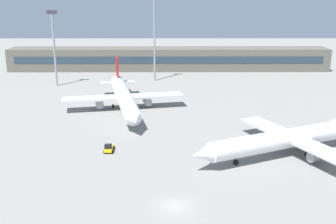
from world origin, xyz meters
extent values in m
plane|color=gray|center=(0.00, 40.00, 0.00)|extent=(400.00, 400.00, 0.00)
cube|color=#5B564C|center=(0.00, 114.19, 4.50)|extent=(130.04, 12.00, 9.00)
cube|color=#263847|center=(0.00, 108.14, 4.95)|extent=(123.54, 0.16, 2.80)
cylinder|color=white|center=(23.05, 20.51, 3.30)|extent=(34.28, 18.50, 3.80)
cone|color=white|center=(5.15, 12.27, 3.30)|extent=(5.31, 5.03, 3.61)
cube|color=silver|center=(23.96, 20.93, 3.00)|extent=(16.90, 29.25, 0.50)
cylinder|color=gray|center=(21.45, 26.38, 1.59)|extent=(3.74, 3.15, 2.00)
cylinder|color=gray|center=(26.47, 15.48, 1.59)|extent=(3.74, 3.15, 2.00)
cylinder|color=black|center=(11.61, 15.24, 0.50)|extent=(1.08, 0.78, 1.00)
cylinder|color=black|center=(23.78, 23.71, 0.50)|extent=(1.08, 0.78, 1.00)
cylinder|color=black|center=(25.96, 18.98, 0.50)|extent=(1.08, 0.78, 1.00)
cylinder|color=white|center=(-12.60, 52.87, 3.60)|extent=(12.03, 39.31, 4.15)
cone|color=white|center=(-8.23, 31.81, 3.60)|extent=(4.78, 5.27, 3.94)
cone|color=white|center=(-16.92, 73.72, 3.60)|extent=(3.68, 4.65, 2.90)
cube|color=red|center=(-16.25, 70.50, 8.67)|extent=(1.36, 4.78, 6.00)
cube|color=silver|center=(-16.31, 70.82, 3.82)|extent=(11.30, 5.20, 0.26)
cube|color=silver|center=(-12.82, 53.93, 3.27)|extent=(33.12, 11.77, 0.55)
cylinder|color=gray|center=(-19.23, 52.61, 1.73)|extent=(2.85, 3.86, 2.18)
cylinder|color=gray|center=(-6.41, 55.26, 1.73)|extent=(2.85, 3.86, 2.18)
cylinder|color=black|center=(-9.81, 39.40, 0.55)|extent=(0.65, 1.16, 1.09)
cylinder|color=black|center=(-15.82, 54.43, 0.55)|extent=(0.65, 1.16, 1.09)
cylinder|color=black|center=(-10.26, 55.58, 0.55)|extent=(0.65, 1.16, 1.09)
cube|color=yellow|center=(-12.65, 22.18, 0.65)|extent=(1.54, 3.62, 0.60)
cube|color=black|center=(-12.66, 21.28, 1.30)|extent=(1.41, 1.12, 0.90)
cylinder|color=black|center=(-13.44, 20.99, 0.35)|extent=(0.26, 0.70, 0.70)
cylinder|color=black|center=(-11.88, 20.97, 0.35)|extent=(0.26, 0.70, 0.70)
cylinder|color=black|center=(-13.41, 23.39, 0.35)|extent=(0.26, 0.70, 0.70)
cylinder|color=black|center=(-11.85, 23.37, 0.35)|extent=(0.26, 0.70, 0.70)
cylinder|color=gray|center=(-5.26, 91.79, 14.58)|extent=(0.70, 0.70, 29.16)
cylinder|color=gray|center=(-38.61, 83.24, 12.00)|extent=(0.70, 0.70, 24.01)
cube|color=#333338|center=(-38.61, 83.24, 24.61)|extent=(3.20, 0.80, 1.20)
camera|label=1|loc=(-1.30, -54.40, 30.22)|focal=43.76mm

